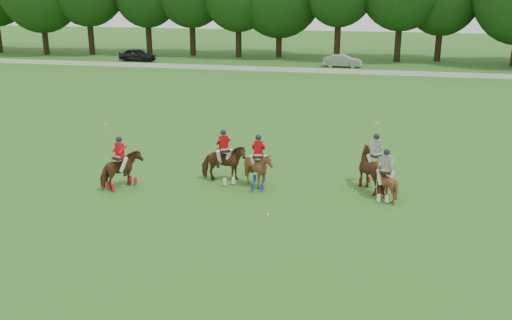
% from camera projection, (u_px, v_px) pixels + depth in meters
% --- Properties ---
extents(ground, '(180.00, 180.00, 0.00)m').
position_uv_depth(ground, '(227.00, 232.00, 20.02)').
color(ground, '#27671D').
rests_on(ground, ground).
extents(boundary_rail, '(120.00, 0.10, 0.44)m').
position_uv_depth(boundary_rail, '(329.00, 71.00, 55.41)').
color(boundary_rail, white).
rests_on(boundary_rail, ground).
extents(car_left, '(4.20, 1.88, 1.40)m').
position_uv_depth(car_left, '(137.00, 55.00, 63.91)').
color(car_left, black).
rests_on(car_left, ground).
extents(car_mid, '(3.98, 1.41, 1.31)m').
position_uv_depth(car_mid, '(342.00, 61.00, 59.28)').
color(car_mid, '#98989D').
rests_on(car_mid, ground).
extents(polo_red_a, '(1.63, 2.01, 2.81)m').
position_uv_depth(polo_red_a, '(121.00, 170.00, 24.15)').
color(polo_red_a, '#482613').
rests_on(polo_red_a, ground).
extents(polo_red_b, '(2.16, 2.10, 2.36)m').
position_uv_depth(polo_red_b, '(224.00, 163.00, 24.89)').
color(polo_red_b, '#482613').
rests_on(polo_red_b, ground).
extents(polo_red_c, '(1.50, 1.64, 2.33)m').
position_uv_depth(polo_red_c, '(258.00, 169.00, 24.20)').
color(polo_red_c, '#482613').
rests_on(polo_red_c, ground).
extents(polo_stripe_a, '(2.03, 2.25, 3.00)m').
position_uv_depth(polo_stripe_a, '(374.00, 170.00, 23.85)').
color(polo_stripe_a, '#482613').
rests_on(polo_stripe_a, ground).
extents(polo_stripe_b, '(1.20, 1.33, 2.11)m').
position_uv_depth(polo_stripe_b, '(385.00, 182.00, 22.88)').
color(polo_stripe_b, '#482613').
rests_on(polo_stripe_b, ground).
extents(polo_ball, '(0.09, 0.09, 0.09)m').
position_uv_depth(polo_ball, '(268.00, 215.00, 21.43)').
color(polo_ball, white).
rests_on(polo_ball, ground).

